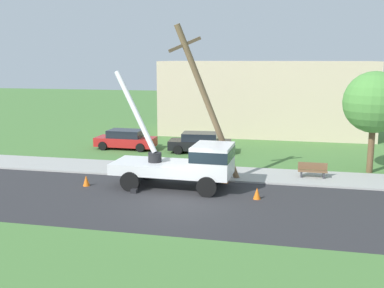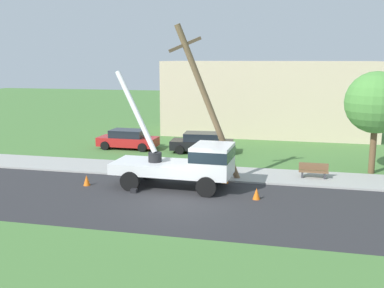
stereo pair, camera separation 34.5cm
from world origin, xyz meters
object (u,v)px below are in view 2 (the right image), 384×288
(traffic_cone_behind, at_px, (87,180))
(parked_sedan_black, at_px, (202,143))
(utility_truck, at_px, (188,162))
(roadside_tree_near, at_px, (376,103))
(traffic_cone_curbside, at_px, (225,178))
(traffic_cone_ahead, at_px, (256,194))
(parked_sedan_red, at_px, (128,139))
(leaning_utility_pole, at_px, (208,103))
(park_bench, at_px, (313,171))

(traffic_cone_behind, relative_size, parked_sedan_black, 0.12)
(utility_truck, bearing_deg, roadside_tree_near, 29.52)
(traffic_cone_curbside, relative_size, parked_sedan_black, 0.12)
(traffic_cone_ahead, distance_m, traffic_cone_behind, 8.98)
(parked_sedan_red, bearing_deg, traffic_cone_curbside, -42.24)
(leaning_utility_pole, height_order, parked_sedan_black, leaning_utility_pole)
(roadside_tree_near, bearing_deg, park_bench, -146.71)
(utility_truck, bearing_deg, traffic_cone_curbside, 39.00)
(traffic_cone_behind, xyz_separation_m, park_bench, (11.72, 4.05, 0.18))
(roadside_tree_near, bearing_deg, parked_sedan_black, 161.87)
(parked_sedan_red, bearing_deg, traffic_cone_ahead, -44.44)
(traffic_cone_ahead, distance_m, roadside_tree_near, 9.79)
(utility_truck, relative_size, traffic_cone_curbside, 12.07)
(utility_truck, bearing_deg, leaning_utility_pole, 64.36)
(parked_sedan_red, relative_size, parked_sedan_black, 0.98)
(traffic_cone_curbside, bearing_deg, traffic_cone_behind, -163.19)
(leaning_utility_pole, distance_m, parked_sedan_red, 11.37)
(utility_truck, xyz_separation_m, traffic_cone_behind, (-5.34, -0.74, -1.13))
(traffic_cone_curbside, height_order, parked_sedan_red, parked_sedan_red)
(traffic_cone_ahead, relative_size, traffic_cone_curbside, 1.00)
(utility_truck, relative_size, roadside_tree_near, 1.14)
(utility_truck, xyz_separation_m, traffic_cone_curbside, (1.72, 1.39, -1.13))
(utility_truck, relative_size, parked_sedan_red, 1.53)
(roadside_tree_near, bearing_deg, traffic_cone_behind, -157.48)
(traffic_cone_ahead, relative_size, parked_sedan_red, 0.13)
(traffic_cone_ahead, bearing_deg, leaning_utility_pole, 138.12)
(utility_truck, bearing_deg, park_bench, 27.42)
(utility_truck, bearing_deg, traffic_cone_ahead, -16.89)
(leaning_utility_pole, relative_size, parked_sedan_red, 1.91)
(park_bench, bearing_deg, utility_truck, -152.58)
(parked_sedan_black, bearing_deg, traffic_cone_curbside, -69.21)
(utility_truck, height_order, traffic_cone_behind, utility_truck)
(traffic_cone_behind, relative_size, park_bench, 0.35)
(leaning_utility_pole, distance_m, traffic_cone_ahead, 5.62)
(leaning_utility_pole, relative_size, roadside_tree_near, 1.42)
(leaning_utility_pole, height_order, park_bench, leaning_utility_pole)
(traffic_cone_ahead, bearing_deg, parked_sedan_red, 135.56)
(traffic_cone_behind, bearing_deg, roadside_tree_near, 22.52)
(utility_truck, distance_m, roadside_tree_near, 11.51)
(parked_sedan_red, height_order, roadside_tree_near, roadside_tree_near)
(leaning_utility_pole, distance_m, parked_sedan_black, 8.61)
(leaning_utility_pole, height_order, parked_sedan_red, leaning_utility_pole)
(parked_sedan_red, bearing_deg, park_bench, -23.93)
(traffic_cone_curbside, xyz_separation_m, parked_sedan_black, (-2.92, 7.70, 0.43))
(traffic_cone_behind, distance_m, roadside_tree_near, 16.77)
(parked_sedan_red, distance_m, park_bench, 14.48)
(parked_sedan_black, bearing_deg, park_bench, -37.34)
(traffic_cone_behind, xyz_separation_m, roadside_tree_near, (15.07, 6.25, 3.86))
(traffic_cone_ahead, height_order, parked_sedan_red, parked_sedan_red)
(leaning_utility_pole, xyz_separation_m, traffic_cone_ahead, (2.91, -2.61, -4.03))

